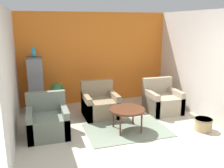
% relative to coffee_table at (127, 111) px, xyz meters
% --- Properties ---
extents(ground_plane, '(20.00, 20.00, 0.00)m').
position_rel_coffee_table_xyz_m(ground_plane, '(-0.14, -0.96, -0.44)').
color(ground_plane, beige).
rests_on(ground_plane, ground).
extents(wall_back_accent, '(4.30, 0.06, 2.52)m').
position_rel_coffee_table_xyz_m(wall_back_accent, '(-0.14, 2.23, 0.82)').
color(wall_back_accent, orange).
rests_on(wall_back_accent, ground_plane).
extents(wall_left, '(0.06, 3.17, 2.52)m').
position_rel_coffee_table_xyz_m(wall_left, '(-2.26, 0.62, 0.82)').
color(wall_left, silver).
rests_on(wall_left, ground_plane).
extents(wall_right, '(0.06, 3.17, 2.52)m').
position_rel_coffee_table_xyz_m(wall_right, '(1.98, 0.62, 0.82)').
color(wall_right, silver).
rests_on(wall_right, ground_plane).
extents(area_rug, '(1.74, 1.20, 0.01)m').
position_rel_coffee_table_xyz_m(area_rug, '(0.00, 0.00, -0.44)').
color(area_rug, gray).
rests_on(area_rug, ground_plane).
extents(coffee_table, '(0.75, 0.75, 0.49)m').
position_rel_coffee_table_xyz_m(coffee_table, '(0.00, 0.00, 0.00)').
color(coffee_table, '#512D1E').
rests_on(coffee_table, ground_plane).
extents(armchair_left, '(0.80, 0.80, 0.84)m').
position_rel_coffee_table_xyz_m(armchair_left, '(-1.62, 0.28, -0.17)').
color(armchair_left, slate).
rests_on(armchair_left, ground_plane).
extents(armchair_right, '(0.80, 0.80, 0.84)m').
position_rel_coffee_table_xyz_m(armchair_right, '(1.27, 0.80, -0.17)').
color(armchair_right, tan).
rests_on(armchair_right, ground_plane).
extents(armchair_middle, '(0.80, 0.80, 0.84)m').
position_rel_coffee_table_xyz_m(armchair_middle, '(-0.33, 1.00, -0.17)').
color(armchair_middle, '#8E7A5B').
rests_on(armchair_middle, ground_plane).
extents(birdcage, '(0.53, 0.53, 1.42)m').
position_rel_coffee_table_xyz_m(birdcage, '(-1.79, 1.77, 0.23)').
color(birdcage, '#555559').
rests_on(birdcage, ground_plane).
extents(parrot, '(0.12, 0.22, 0.26)m').
position_rel_coffee_table_xyz_m(parrot, '(-1.79, 1.77, 1.09)').
color(parrot, teal).
rests_on(parrot, birdcage).
extents(potted_plant, '(0.35, 0.32, 0.74)m').
position_rel_coffee_table_xyz_m(potted_plant, '(-1.28, 1.71, 0.02)').
color(potted_plant, brown).
rests_on(potted_plant, ground_plane).
extents(wicker_basket, '(0.38, 0.38, 0.26)m').
position_rel_coffee_table_xyz_m(wicker_basket, '(1.55, -0.49, -0.30)').
color(wicker_basket, tan).
rests_on(wicker_basket, ground_plane).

